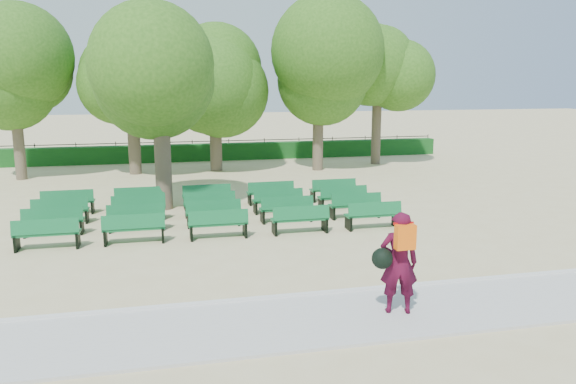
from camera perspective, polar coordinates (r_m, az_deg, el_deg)
name	(u,v)px	position (r m, az deg, el deg)	size (l,w,h in m)	color
ground	(256,222)	(17.24, -3.27, -3.07)	(120.00, 120.00, 0.00)	#C5B482
paving	(326,319)	(10.40, 3.93, -12.77)	(30.00, 2.20, 0.06)	#B9B8B4
curb	(310,295)	(11.41, 2.22, -10.41)	(30.00, 0.12, 0.10)	silver
hedge	(212,152)	(30.84, -7.77, 4.04)	(26.00, 0.70, 0.90)	#144F19
fence	(211,159)	(31.29, -7.82, 3.31)	(26.00, 0.10, 1.02)	black
tree_line	(220,172)	(26.96, -6.93, 2.07)	(21.80, 6.80, 7.04)	#376A1C
bench_array	(213,218)	(17.54, -7.66, -2.62)	(1.64, 0.57, 1.02)	#116331
tree_among	(160,85)	(19.00, -12.91, 10.55)	(4.09, 4.09, 6.00)	brown
person	(398,261)	(10.43, 11.10, -6.93)	(0.94, 0.62, 1.90)	#430920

